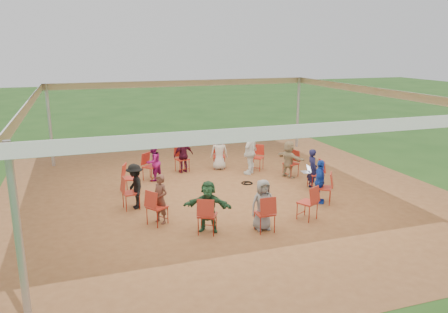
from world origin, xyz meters
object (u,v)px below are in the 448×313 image
object	(u,v)px
chair_3	(219,156)
person_seated_9	(320,182)
person_seated_4	(153,162)
person_seated_8	(263,205)
chair_1	(291,164)
chair_6	(131,179)
chair_0	(316,174)
person_seated_0	(312,169)
chair_5	(151,167)
person_seated_5	(135,186)
chair_7	(131,193)
person_seated_7	(208,206)
laptop	(307,170)
chair_8	(157,207)
person_seated_1	(289,159)
chair_12	(324,188)
chair_4	(182,159)
person_seated_6	(160,199)
person_seated_3	(183,155)
chair_9	(207,215)
chair_11	(307,203)
chair_10	(265,213)
cable_coil	(247,183)
person_seated_2	(219,152)
standing_person	(250,152)
chair_2	(257,158)

from	to	relation	value
chair_3	person_seated_9	distance (m)	4.59
person_seated_4	person_seated_8	xyz separation A→B (m)	(1.80, -4.77, 0.00)
chair_1	chair_6	size ratio (longest dim) A/B	1.00
chair_0	person_seated_0	size ratio (longest dim) A/B	0.72
chair_5	person_seated_5	distance (m)	2.60
chair_7	person_seated_5	bearing A→B (deg)	90.00
person_seated_7	person_seated_0	bearing A→B (deg)	55.38
person_seated_9	laptop	world-z (taller)	person_seated_9
person_seated_0	person_seated_9	distance (m)	1.30
chair_3	chair_8	size ratio (longest dim) A/B	1.00
chair_8	person_seated_1	distance (m)	5.53
chair_0	chair_12	world-z (taller)	same
chair_5	person_seated_1	xyz separation A→B (m)	(4.43, -1.17, 0.18)
chair_5	person_seated_0	distance (m)	5.21
chair_0	chair_3	bearing A→B (deg)	41.54
chair_4	person_seated_6	world-z (taller)	person_seated_6
chair_6	person_seated_3	bearing A→B (deg)	149.96
chair_0	chair_9	distance (m)	4.68
chair_11	chair_12	xyz separation A→B (m)	(1.02, 0.90, 0.00)
chair_10	person_seated_5	distance (m)	3.70
chair_12	person_seated_7	bearing A→B (deg)	137.07
chair_1	chair_11	size ratio (longest dim) A/B	1.00
cable_coil	chair_7	bearing A→B (deg)	-164.44
person_seated_0	person_seated_4	size ratio (longest dim) A/B	1.00
chair_10	laptop	bearing A→B (deg)	44.90
person_seated_2	person_seated_0	bearing A→B (deg)	138.46
chair_1	person_seated_9	world-z (taller)	person_seated_9
chair_11	person_seated_3	bearing A→B (deg)	83.23
standing_person	chair_4	bearing A→B (deg)	-69.14
person_seated_3	cable_coil	xyz separation A→B (m)	(1.63, -1.93, -0.60)
chair_0	chair_9	xyz separation A→B (m)	(-4.15, -2.17, 0.00)
chair_4	chair_5	bearing A→B (deg)	13.85
chair_6	person_seated_7	distance (m)	3.70
chair_3	chair_6	distance (m)	3.77
chair_5	person_seated_0	world-z (taller)	person_seated_0
chair_4	person_seated_9	world-z (taller)	person_seated_9
chair_10	chair_0	bearing A→B (deg)	41.54
chair_3	laptop	bearing A→B (deg)	135.10
chair_0	person_seated_2	distance (m)	3.70
chair_8	person_seated_7	size ratio (longest dim) A/B	0.72
chair_12	cable_coil	size ratio (longest dim) A/B	2.09
chair_9	standing_person	distance (m)	5.11
person_seated_4	person_seated_6	bearing A→B (deg)	41.54
person_seated_2	laptop	size ratio (longest dim) A/B	3.53
chair_5	chair_0	bearing A→B (deg)	110.77
chair_9	person_seated_9	bearing A→B (deg)	42.93
chair_11	person_seated_3	distance (m)	5.53
chair_2	person_seated_9	xyz separation A→B (m)	(0.35, -3.68, 0.18)
chair_0	chair_5	bearing A→B (deg)	69.23
chair_6	person_seated_1	bearing A→B (deg)	110.30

